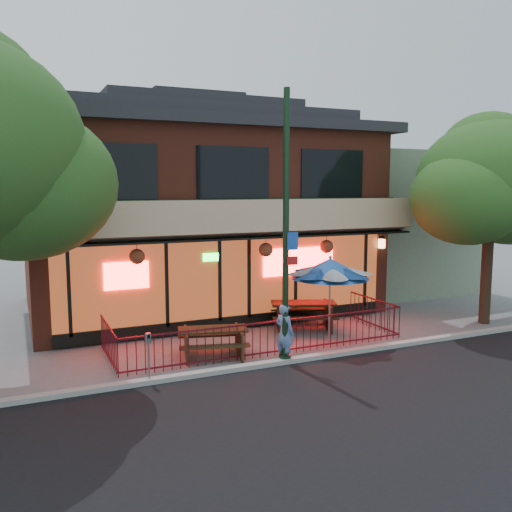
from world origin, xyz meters
The scene contains 13 objects.
ground centered at (0.00, 0.00, 0.00)m, with size 80.00×80.00×0.00m, color gray.
asphalt_street centered at (0.00, -6.00, 0.00)m, with size 80.00×11.00×0.00m, color black.
curb centered at (0.00, -0.50, 0.06)m, with size 80.00×0.25×0.12m, color #999993.
restaurant_building centered at (0.00, 7.11, 4.13)m, with size 12.96×9.49×8.05m.
neighbor_building centered at (9.00, 7.70, 3.00)m, with size 6.00×7.00×6.00m, color gray.
patio_fence centered at (0.00, 0.50, 0.63)m, with size 8.44×2.62×1.00m.
street_light centered at (0.00, -0.40, 3.15)m, with size 0.43×0.32×7.00m.
street_tree_right centered at (8.04, 0.59, 4.96)m, with size 4.80×4.80×7.02m.
picnic_table_left centered at (-1.57, 0.79, 0.52)m, with size 2.14×1.83×0.79m.
picnic_table_right centered at (2.06, 2.33, 0.57)m, with size 2.48×2.22×0.88m.
patio_umbrella centered at (2.02, 0.70, 2.21)m, with size 2.26×2.26×2.59m.
pedestrian centered at (0.02, -0.34, 0.78)m, with size 0.57×0.37×1.55m, color #5B7DB7.
parking_meter_near centered at (-3.61, -0.48, 0.82)m, with size 0.12×0.11×1.21m.
Camera 1 is at (-6.30, -12.62, 4.59)m, focal length 38.00 mm.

